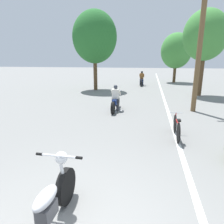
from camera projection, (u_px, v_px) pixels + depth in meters
lane_stripe_edge at (163, 97)px, 14.05m from camera, size 0.14×48.00×0.01m
utility_pole at (199, 50)px, 9.52m from camera, size 1.10×0.24×5.88m
roadside_tree_right_near at (205, 36)px, 13.65m from camera, size 2.98×2.68×5.90m
roadside_tree_right_far at (176, 51)px, 21.99m from camera, size 3.33×3.00×5.39m
roadside_tree_left at (95, 37)px, 16.32m from camera, size 3.66×3.30×6.45m
motorcycle_foreground at (48, 206)px, 3.03m from camera, size 0.82×2.06×1.07m
motorcycle_rider_lead at (115, 101)px, 10.32m from camera, size 0.50×2.05×1.33m
motorcycle_rider_far at (142, 80)px, 20.07m from camera, size 0.50×2.10×1.44m
bicycle_parked at (177, 127)px, 6.76m from camera, size 0.44×1.62×0.78m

